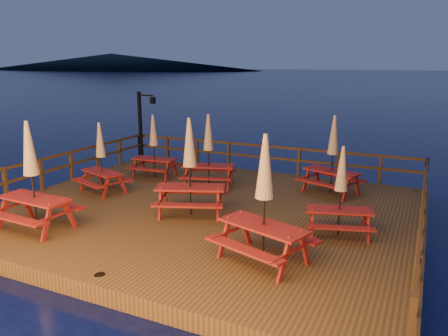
# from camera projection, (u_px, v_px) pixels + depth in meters

# --- Properties ---
(ground) EXTENTS (500.00, 500.00, 0.00)m
(ground) POSITION_uv_depth(u_px,v_px,m) (205.00, 221.00, 13.06)
(ground) COLOR #050832
(ground) RESTS_ON ground
(deck) EXTENTS (12.00, 10.00, 0.40)m
(deck) POSITION_uv_depth(u_px,v_px,m) (205.00, 215.00, 13.01)
(deck) COLOR #433015
(deck) RESTS_ON ground
(deck_piles) EXTENTS (11.44, 9.44, 1.40)m
(deck_piles) POSITION_uv_depth(u_px,v_px,m) (205.00, 230.00, 13.13)
(deck_piles) COLOR #362011
(deck_piles) RESTS_ON ground
(railing) EXTENTS (11.80, 9.75, 1.10)m
(railing) POSITION_uv_depth(u_px,v_px,m) (230.00, 170.00, 14.34)
(railing) COLOR #362011
(railing) RESTS_ON deck
(lamp_post) EXTENTS (0.85, 0.18, 3.00)m
(lamp_post) POSITION_uv_depth(u_px,v_px,m) (143.00, 120.00, 18.78)
(lamp_post) COLOR black
(lamp_post) RESTS_ON deck
(headland_left) EXTENTS (180.00, 84.00, 9.00)m
(headland_left) POSITION_uv_depth(u_px,v_px,m) (111.00, 62.00, 245.38)
(headland_left) COLOR black
(headland_left) RESTS_ON ground
(picnic_table_0) EXTENTS (1.90, 1.72, 2.28)m
(picnic_table_0) POSITION_uv_depth(u_px,v_px,m) (341.00, 190.00, 10.68)
(picnic_table_0) COLOR maroon
(picnic_table_0) RESTS_ON deck
(picnic_table_1) EXTENTS (2.38, 2.19, 2.76)m
(picnic_table_1) POSITION_uv_depth(u_px,v_px,m) (190.00, 166.00, 12.10)
(picnic_table_1) COLOR maroon
(picnic_table_1) RESTS_ON deck
(picnic_table_2) EXTENTS (2.37, 2.15, 2.81)m
(picnic_table_2) POSITION_uv_depth(u_px,v_px,m) (264.00, 197.00, 9.20)
(picnic_table_2) COLOR maroon
(picnic_table_2) RESTS_ON deck
(picnic_table_3) EXTENTS (2.11, 1.90, 2.52)m
(picnic_table_3) POSITION_uv_depth(u_px,v_px,m) (209.00, 149.00, 14.94)
(picnic_table_3) COLOR maroon
(picnic_table_3) RESTS_ON deck
(picnic_table_4) EXTENTS (2.04, 1.71, 2.82)m
(picnic_table_4) POSITION_uv_depth(u_px,v_px,m) (32.00, 174.00, 11.05)
(picnic_table_4) COLOR maroon
(picnic_table_4) RESTS_ON deck
(picnic_table_5) EXTENTS (1.97, 1.78, 2.33)m
(picnic_table_5) POSITION_uv_depth(u_px,v_px,m) (101.00, 156.00, 14.32)
(picnic_table_5) COLOR maroon
(picnic_table_5) RESTS_ON deck
(picnic_table_6) EXTENTS (1.74, 1.47, 2.35)m
(picnic_table_6) POSITION_uv_depth(u_px,v_px,m) (154.00, 145.00, 16.24)
(picnic_table_6) COLOR maroon
(picnic_table_6) RESTS_ON deck
(picnic_table_7) EXTENTS (2.21, 2.02, 2.59)m
(picnic_table_7) POSITION_uv_depth(u_px,v_px,m) (333.00, 154.00, 14.12)
(picnic_table_7) COLOR maroon
(picnic_table_7) RESTS_ON deck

